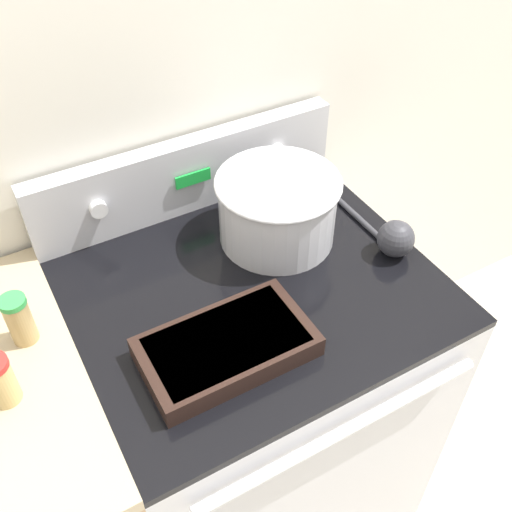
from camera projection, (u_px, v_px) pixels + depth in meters
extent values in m
cube|color=silver|center=(168.00, 72.00, 1.32)|extent=(8.00, 0.05, 2.50)
cube|color=#BCBCC1|center=(253.00, 403.00, 1.63)|extent=(0.78, 0.69, 0.90)
cube|color=black|center=(252.00, 286.00, 1.32)|extent=(0.78, 0.69, 0.02)
cylinder|color=silver|center=(345.00, 431.00, 1.14)|extent=(0.64, 0.02, 0.02)
cube|color=#BCBCC1|center=(188.00, 175.00, 1.45)|extent=(0.78, 0.05, 0.19)
cylinder|color=white|center=(98.00, 209.00, 1.34)|extent=(0.04, 0.02, 0.04)
cylinder|color=white|center=(278.00, 152.00, 1.51)|extent=(0.04, 0.02, 0.04)
cube|color=green|center=(193.00, 178.00, 1.42)|extent=(0.09, 0.01, 0.03)
cylinder|color=silver|center=(277.00, 210.00, 1.37)|extent=(0.27, 0.27, 0.16)
torus|color=silver|center=(278.00, 182.00, 1.32)|extent=(0.29, 0.29, 0.01)
cylinder|color=beige|center=(278.00, 187.00, 1.33)|extent=(0.25, 0.25, 0.02)
cube|color=black|center=(227.00, 347.00, 1.15)|extent=(0.33, 0.19, 0.05)
cube|color=tan|center=(227.00, 343.00, 1.15)|extent=(0.29, 0.17, 0.03)
cylinder|color=#333338|center=(361.00, 220.00, 1.46)|extent=(0.01, 0.25, 0.01)
sphere|color=#333338|center=(396.00, 239.00, 1.36)|extent=(0.09, 0.09, 0.09)
cylinder|color=tan|center=(20.00, 322.00, 1.15)|extent=(0.05, 0.05, 0.10)
cylinder|color=green|center=(12.00, 302.00, 1.11)|extent=(0.05, 0.05, 0.01)
cylinder|color=tan|center=(1.00, 383.00, 1.05)|extent=(0.05, 0.05, 0.09)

